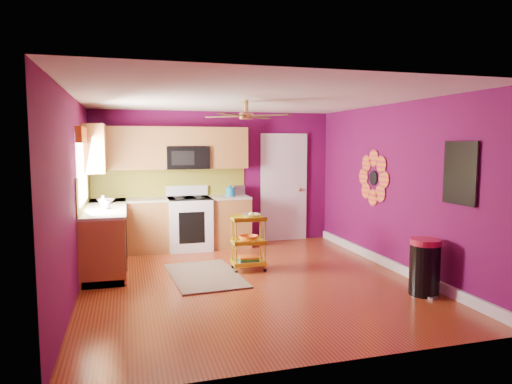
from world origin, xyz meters
name	(u,v)px	position (x,y,z in m)	size (l,w,h in m)	color
ground	(250,281)	(0.00, 0.00, 0.00)	(5.00, 5.00, 0.00)	maroon
room_envelope	(252,163)	(0.03, 0.00, 1.63)	(4.54, 5.04, 2.52)	#5C0A45
lower_cabinets	(145,231)	(-1.35, 1.82, 0.43)	(2.81, 2.31, 0.94)	brown
electric_range	(189,223)	(-0.55, 2.17, 0.48)	(0.76, 0.66, 1.13)	white
upper_cabinetry	(148,150)	(-1.24, 2.17, 1.80)	(2.80, 2.30, 1.26)	brown
left_window	(82,155)	(-2.22, 1.05, 1.74)	(0.08, 1.35, 1.08)	white
panel_door	(284,189)	(1.35, 2.47, 1.02)	(0.95, 0.11, 2.15)	white
right_wall_art	(408,176)	(2.23, -0.34, 1.44)	(0.04, 2.74, 1.04)	black
ceiling_fan	(246,115)	(0.00, 0.20, 2.29)	(1.01, 1.01, 0.26)	#BF8C3F
shag_rug	(205,275)	(-0.57, 0.40, 0.01)	(0.94, 1.53, 0.02)	black
rolling_cart	(249,240)	(0.13, 0.53, 0.46)	(0.51, 0.38, 0.89)	yellow
trash_can	(425,267)	(1.96, -1.15, 0.36)	(0.48, 0.48, 0.71)	black
teal_kettle	(230,192)	(0.21, 2.19, 1.02)	(0.18, 0.18, 0.21)	#136D8E
toaster	(238,190)	(0.40, 2.33, 1.03)	(0.22, 0.15, 0.18)	beige
soap_bottle_a	(104,202)	(-1.95, 1.13, 1.04)	(0.09, 0.09, 0.19)	#EA3F72
soap_bottle_b	(102,200)	(-1.99, 1.50, 1.02)	(0.12, 0.12, 0.16)	white
counter_dish	(106,201)	(-1.95, 1.77, 0.97)	(0.28, 0.28, 0.07)	white
counter_cup	(106,205)	(-1.92, 1.06, 0.99)	(0.14, 0.14, 0.11)	white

